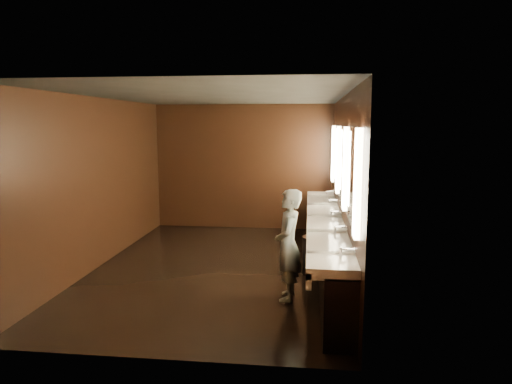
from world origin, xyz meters
TOP-DOWN VIEW (x-y plane):
  - floor at (0.00, 0.00)m, footprint 6.00×6.00m
  - ceiling at (0.00, 0.00)m, footprint 4.00×6.00m
  - wall_back at (0.00, 3.00)m, footprint 4.00×0.02m
  - wall_front at (0.00, -3.00)m, footprint 4.00×0.02m
  - wall_left at (-2.00, 0.00)m, footprint 0.02×6.00m
  - wall_right at (2.00, 0.00)m, footprint 0.02×6.00m
  - sink_counter at (1.79, 0.00)m, footprint 0.55×5.40m
  - mirror_band at (1.98, -0.00)m, footprint 0.06×5.03m
  - person at (1.21, -1.22)m, footprint 0.37×0.56m
  - trash_bin at (1.58, -0.14)m, footprint 0.51×0.51m

SIDE VIEW (x-z plane):
  - floor at x=0.00m, z-range 0.00..0.00m
  - trash_bin at x=1.58m, z-range 0.00..0.61m
  - sink_counter at x=1.79m, z-range -0.01..1.00m
  - person at x=1.21m, z-range 0.00..1.51m
  - wall_back at x=0.00m, z-range 0.00..2.80m
  - wall_front at x=0.00m, z-range 0.00..2.80m
  - wall_left at x=-2.00m, z-range 0.00..2.80m
  - wall_right at x=2.00m, z-range 0.00..2.80m
  - mirror_band at x=1.98m, z-range 1.17..2.32m
  - ceiling at x=0.00m, z-range 2.79..2.81m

